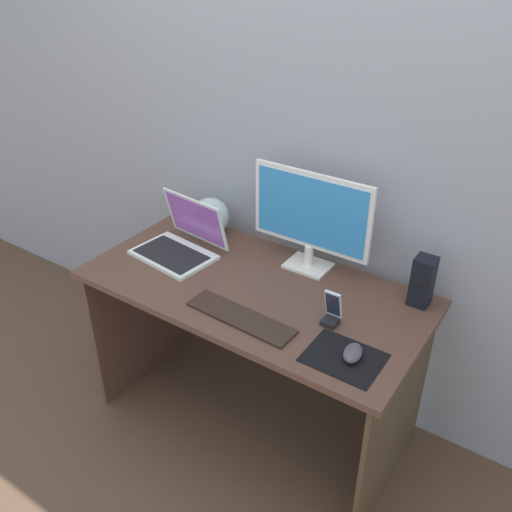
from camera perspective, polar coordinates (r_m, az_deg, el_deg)
ground_plane at (r=2.67m, az=-0.24°, el=-16.49°), size 8.00×8.00×0.00m
wall_back at (r=2.26m, az=5.53°, el=12.34°), size 6.00×0.04×2.50m
desk at (r=2.27m, az=-0.27°, el=-6.41°), size 1.37×0.68×0.75m
monitor at (r=2.19m, az=5.70°, el=4.07°), size 0.51×0.14×0.42m
speaker_right at (r=2.11m, az=16.86°, el=-2.53°), size 0.08×0.08×0.20m
laptop at (r=2.39m, az=-7.80°, el=1.37°), size 0.37×0.32×0.24m
fishbowl at (r=2.52m, az=-4.77°, el=4.09°), size 0.17×0.17×0.17m
keyboard_external at (r=2.00m, az=-1.62°, el=-6.37°), size 0.43×0.13×0.01m
mousepad at (r=1.86m, az=9.09°, el=-10.35°), size 0.25×0.20×0.00m
mouse at (r=1.85m, az=9.99°, el=-9.86°), size 0.08×0.11×0.04m
phone_in_dock at (r=1.97m, az=7.86°, el=-5.79°), size 0.06×0.06×0.14m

